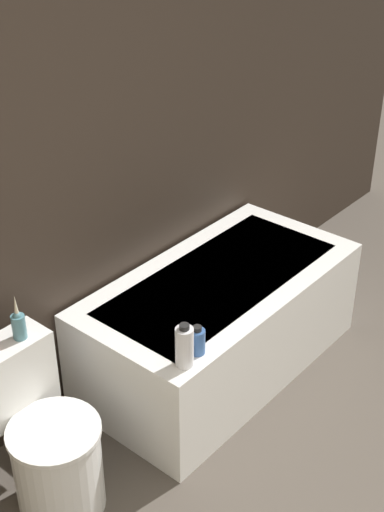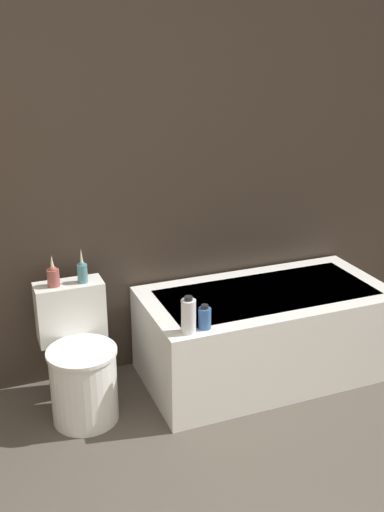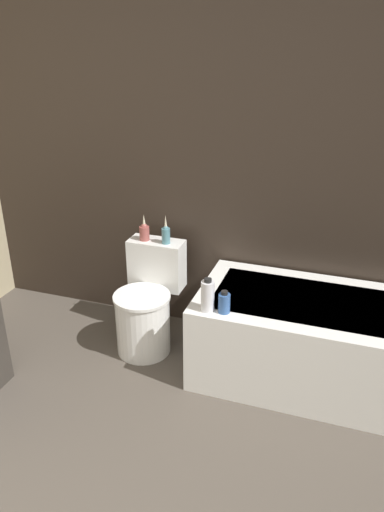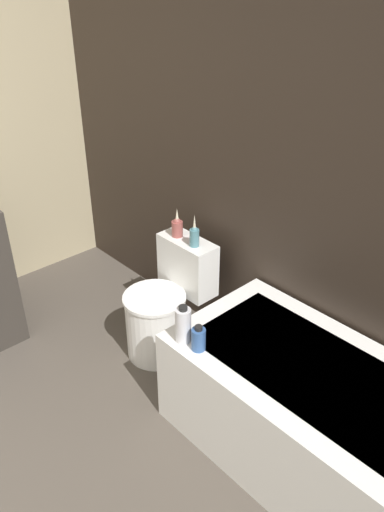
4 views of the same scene
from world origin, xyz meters
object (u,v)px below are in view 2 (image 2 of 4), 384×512
object	(u,v)px
toilet	(80,363)
shampoo_bottle_tall	(189,316)
vase_gold	(53,275)
shampoo_bottle_short	(205,318)
bathtub	(265,332)
vase_silver	(82,271)

from	to	relation	value
toilet	shampoo_bottle_tall	world-z (taller)	shampoo_bottle_tall
vase_gold	shampoo_bottle_tall	world-z (taller)	vase_gold
vase_gold	shampoo_bottle_short	xyz separation A→B (m)	(0.68, -0.47, -0.16)
shampoo_bottle_short	bathtub	bearing A→B (deg)	28.85
shampoo_bottle_tall	shampoo_bottle_short	distance (m)	0.10
shampoo_bottle_tall	vase_silver	bearing A→B (deg)	132.49
vase_gold	vase_silver	bearing A→B (deg)	-2.59
vase_silver	vase_gold	bearing A→B (deg)	177.41
bathtub	shampoo_bottle_tall	bearing A→B (deg)	-154.15
shampoo_bottle_tall	shampoo_bottle_short	xyz separation A→B (m)	(0.09, 0.01, -0.03)
vase_silver	shampoo_bottle_short	world-z (taller)	vase_silver
bathtub	shampoo_bottle_tall	xyz separation A→B (m)	(-0.61, -0.29, 0.36)
vase_silver	shampoo_bottle_short	bearing A→B (deg)	-41.29
vase_gold	shampoo_bottle_tall	bearing A→B (deg)	-39.18
toilet	shampoo_bottle_tall	distance (m)	0.68
vase_gold	shampoo_bottle_tall	distance (m)	0.77
toilet	vase_silver	size ratio (longest dim) A/B	3.53
vase_gold	bathtub	bearing A→B (deg)	-8.78
vase_gold	shampoo_bottle_tall	size ratio (longest dim) A/B	0.90
toilet	vase_gold	size ratio (longest dim) A/B	3.89
shampoo_bottle_tall	shampoo_bottle_short	size ratio (longest dim) A/B	1.50
toilet	shampoo_bottle_short	world-z (taller)	toilet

